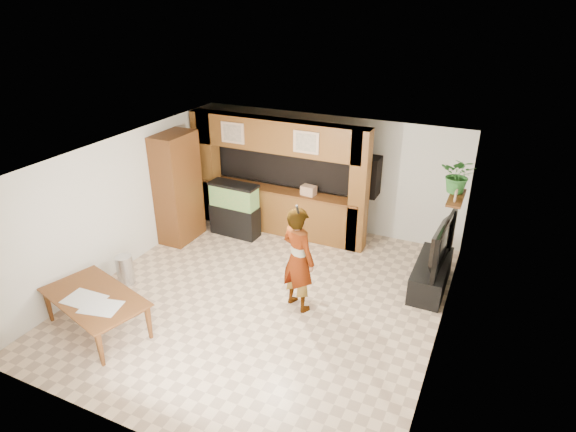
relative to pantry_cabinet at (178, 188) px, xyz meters
The scene contains 21 objects.
floor 3.23m from the pantry_cabinet, 25.84° to the right, with size 6.50×6.50×0.00m, color #D2B492.
ceiling 3.32m from the pantry_cabinet, 25.84° to the right, with size 6.50×6.50×0.00m, color white.
wall_back 3.33m from the pantry_cabinet, 35.73° to the left, with size 6.00×6.00×0.00m, color silver.
wall_left 1.35m from the pantry_cabinet, 102.92° to the right, with size 6.50×6.50×0.00m, color silver.
wall_right 5.85m from the pantry_cabinet, 12.92° to the right, with size 6.50×6.50×0.00m, color silver.
partition 2.20m from the pantry_cabinet, 37.19° to the left, with size 4.20×0.99×2.60m.
wall_clock 0.82m from the pantry_cabinet, 130.82° to the right, with size 0.05×0.25×0.25m.
wall_shelf 5.61m from the pantry_cabinet, ahead, with size 0.25×0.90×0.04m, color #5B3515.
pantry_cabinet is the anchor object (origin of this frame).
trash_can 2.17m from the pantry_cabinet, 85.60° to the right, with size 0.31×0.31×0.57m, color #B2B2B7.
aquarium 1.32m from the pantry_cabinet, 33.00° to the left, with size 1.10×0.41×1.22m.
tv_stand 5.44m from the pantry_cabinet, ahead, with size 0.56×1.54×0.51m, color black.
television 5.36m from the pantry_cabinet, ahead, with size 1.48×0.19×0.85m, color black.
photo_frame 5.60m from the pantry_cabinet, ahead, with size 0.03×0.14×0.19m, color tan.
potted_plant 5.65m from the pantry_cabinet, ahead, with size 0.60×0.52×0.66m, color #2C6D2B.
person 3.61m from the pantry_cabinet, 20.79° to the right, with size 0.68×0.45×1.87m, color #A38759.
microphone 3.78m from the pantry_cabinet, 22.82° to the right, with size 0.04×0.04×0.17m, color black.
dining_table 3.44m from the pantry_cabinet, 77.84° to the right, with size 1.80×1.00×0.63m, color #5B3515.
newspaper_a 3.58m from the pantry_cabinet, 73.21° to the right, with size 0.58×0.42×0.01m, color silver.
newspaper_b 3.44m from the pantry_cabinet, 79.20° to the right, with size 0.61×0.44×0.01m, color silver.
counter_box 2.79m from the pantry_cabinet, 24.18° to the left, with size 0.31×0.20×0.20m, color #A47959.
Camera 1 is at (3.43, -6.35, 4.98)m, focal length 30.00 mm.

